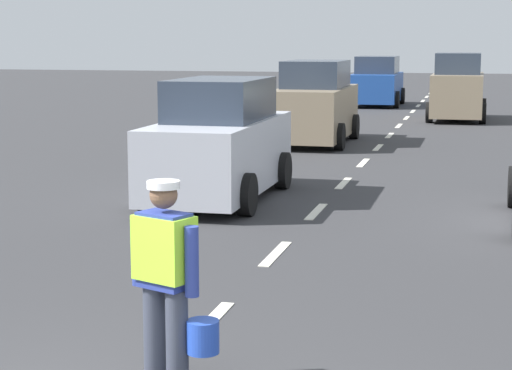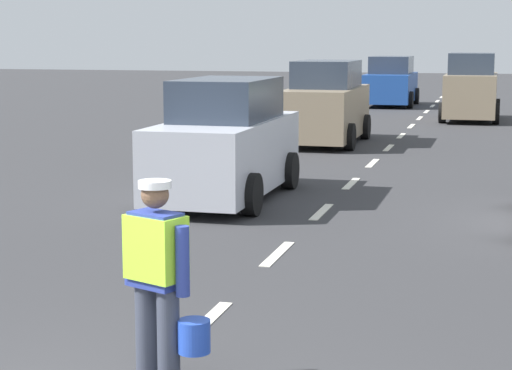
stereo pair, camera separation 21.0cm
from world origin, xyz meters
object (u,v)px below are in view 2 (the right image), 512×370
car_oncoming_lead (226,144)px  car_outgoing_far (471,89)px  car_oncoming_third (391,83)px  road_worker (159,274)px  car_oncoming_second (326,105)px

car_oncoming_lead → car_outgoing_far: car_outgoing_far is taller
car_outgoing_far → car_oncoming_third: size_ratio=0.92×
car_oncoming_lead → road_worker: bearing=-76.7°
car_oncoming_third → car_oncoming_lead: bearing=-90.3°
car_outgoing_far → car_oncoming_lead: bearing=-102.0°
car_oncoming_third → car_oncoming_second: 14.17m
road_worker → car_oncoming_third: bearing=93.4°
car_oncoming_third → road_worker: bearing=-86.6°
car_oncoming_second → car_oncoming_lead: bearing=-90.6°
car_oncoming_lead → car_oncoming_second: car_oncoming_second is taller
car_oncoming_second → car_oncoming_third: bearing=89.8°
car_oncoming_lead → car_oncoming_third: size_ratio=1.05×
road_worker → car_oncoming_second: car_oncoming_second is taller
car_outgoing_far → car_oncoming_third: car_outgoing_far is taller
car_outgoing_far → car_oncoming_second: bearing=-113.5°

